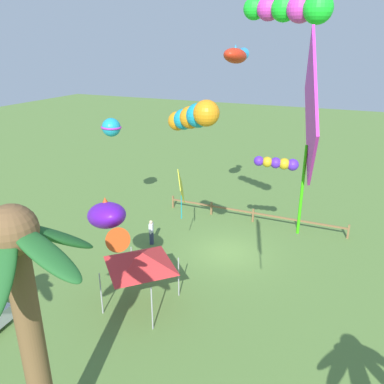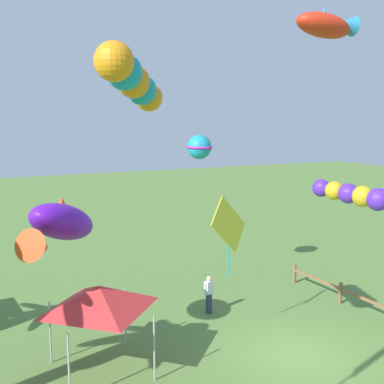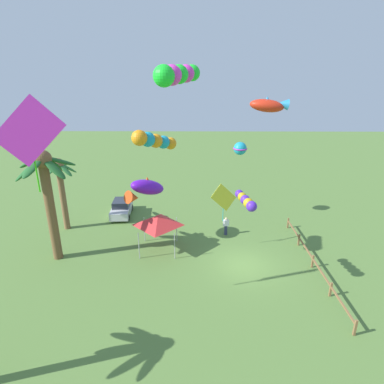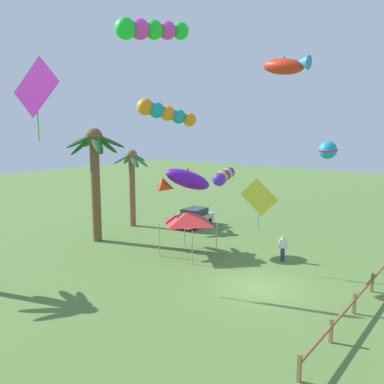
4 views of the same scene
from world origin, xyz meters
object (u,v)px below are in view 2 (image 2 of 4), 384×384
(kite_ball_2, at_px, (199,147))
(kite_tube_4, at_px, (131,79))
(spectator_0, at_px, (209,294))
(festival_tent, at_px, (99,297))
(kite_tube_7, at_px, (352,194))
(kite_fish_3, at_px, (327,25))
(kite_fish_1, at_px, (59,225))
(kite_diamond_6, at_px, (229,226))

(kite_ball_2, xyz_separation_m, kite_tube_4, (-8.31, 6.45, 2.25))
(spectator_0, xyz_separation_m, festival_tent, (-2.50, 5.38, 1.65))
(spectator_0, relative_size, kite_tube_4, 0.58)
(spectator_0, relative_size, festival_tent, 0.56)
(spectator_0, height_order, kite_ball_2, kite_ball_2)
(spectator_0, relative_size, kite_tube_7, 0.74)
(kite_fish_3, height_order, kite_tube_7, kite_fish_3)
(festival_tent, xyz_separation_m, kite_ball_2, (5.83, -6.71, 4.25))
(festival_tent, bearing_deg, kite_ball_2, -49.04)
(festival_tent, height_order, kite_fish_3, kite_fish_3)
(kite_ball_2, bearing_deg, kite_tube_7, 174.32)
(kite_fish_1, xyz_separation_m, kite_fish_3, (-2.75, -8.13, 6.26))
(spectator_0, distance_m, kite_diamond_6, 4.13)
(kite_fish_3, bearing_deg, kite_tube_7, 152.09)
(spectator_0, distance_m, kite_tube_4, 10.84)
(spectator_0, relative_size, kite_fish_1, 0.45)
(kite_tube_4, height_order, kite_tube_7, kite_tube_4)
(festival_tent, distance_m, kite_diamond_6, 5.18)
(festival_tent, height_order, kite_ball_2, kite_ball_2)
(spectator_0, bearing_deg, kite_tube_7, -177.80)
(kite_diamond_6, height_order, kite_tube_7, kite_tube_7)
(kite_ball_2, xyz_separation_m, kite_diamond_6, (-5.61, 1.84, -2.50))
(festival_tent, xyz_separation_m, kite_tube_4, (-2.49, -0.26, 6.49))
(festival_tent, bearing_deg, kite_diamond_6, -87.45)
(spectator_0, relative_size, kite_ball_2, 0.97)
(kite_fish_1, distance_m, kite_ball_2, 9.35)
(kite_diamond_6, bearing_deg, kite_fish_1, 83.69)
(spectator_0, xyz_separation_m, kite_fish_3, (-4.39, -1.79, 10.16))
(kite_tube_7, bearing_deg, festival_tent, 49.99)
(kite_fish_1, xyz_separation_m, kite_tube_7, (-5.61, -6.61, 1.26))
(kite_fish_1, distance_m, kite_tube_7, 8.76)
(kite_fish_3, height_order, kite_tube_4, kite_fish_3)
(spectator_0, xyz_separation_m, kite_tube_4, (-4.99, 5.12, 8.15))
(kite_fish_1, height_order, kite_ball_2, kite_ball_2)
(festival_tent, bearing_deg, kite_tube_7, -130.01)
(kite_ball_2, xyz_separation_m, kite_tube_7, (-10.57, 1.05, -0.74))
(kite_ball_2, relative_size, kite_fish_3, 0.69)
(kite_tube_4, relative_size, kite_diamond_6, 0.93)
(kite_fish_3, xyz_separation_m, kite_diamond_6, (2.11, 2.30, -6.76))
(kite_fish_1, relative_size, kite_tube_4, 1.29)
(kite_fish_1, xyz_separation_m, kite_ball_2, (4.96, -7.66, 2.00))
(kite_diamond_6, bearing_deg, kite_ball_2, -18.16)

